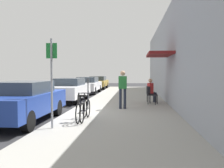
{
  "coord_description": "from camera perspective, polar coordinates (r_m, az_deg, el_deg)",
  "views": [
    {
      "loc": [
        2.79,
        -9.71,
        1.75
      ],
      "look_at": [
        1.44,
        4.91,
        1.05
      ],
      "focal_mm": 39.39,
      "sensor_mm": 36.0,
      "label": 1
    }
  ],
  "objects": [
    {
      "name": "ground_plane",
      "position": [
        10.25,
        -10.67,
        -7.13
      ],
      "size": [
        60.0,
        60.0,
        0.0
      ],
      "primitive_type": "plane",
      "color": "#2D2D30"
    },
    {
      "name": "sidewalk_slab",
      "position": [
        11.85,
        2.63,
        -5.47
      ],
      "size": [
        4.5,
        32.0,
        0.12
      ],
      "primitive_type": "cube",
      "color": "#9E9B93",
      "rests_on": "ground_plane"
    },
    {
      "name": "building_facade",
      "position": [
        11.89,
        14.34,
        6.53
      ],
      "size": [
        1.4,
        32.0,
        5.11
      ],
      "color": "#999EA8",
      "rests_on": "ground_plane"
    },
    {
      "name": "parked_car_0",
      "position": [
        9.16,
        -19.93,
        -3.7
      ],
      "size": [
        1.8,
        4.4,
        1.42
      ],
      "color": "navy",
      "rests_on": "ground_plane"
    },
    {
      "name": "parked_car_1",
      "position": [
        14.83,
        -9.95,
        -1.24
      ],
      "size": [
        1.8,
        4.4,
        1.4
      ],
      "color": "silver",
      "rests_on": "ground_plane"
    },
    {
      "name": "parked_car_2",
      "position": [
        20.43,
        -5.71,
        -0.18
      ],
      "size": [
        1.8,
        4.4,
        1.36
      ],
      "color": "silver",
      "rests_on": "ground_plane"
    },
    {
      "name": "parked_car_3",
      "position": [
        26.16,
        -3.28,
        0.43
      ],
      "size": [
        1.8,
        4.4,
        1.33
      ],
      "color": "#A58433",
      "rests_on": "ground_plane"
    },
    {
      "name": "parking_meter",
      "position": [
        12.42,
        -5.6,
        -1.26
      ],
      "size": [
        0.12,
        0.1,
        1.32
      ],
      "color": "slate",
      "rests_on": "sidewalk_slab"
    },
    {
      "name": "street_sign",
      "position": [
        7.3,
        -13.83,
        1.8
      ],
      "size": [
        0.32,
        0.06,
        2.6
      ],
      "color": "gray",
      "rests_on": "sidewalk_slab"
    },
    {
      "name": "bicycle_0",
      "position": [
        8.41,
        -6.22,
        -5.96
      ],
      "size": [
        0.46,
        1.71,
        0.9
      ],
      "color": "black",
      "rests_on": "sidewalk_slab"
    },
    {
      "name": "bicycle_1",
      "position": [
        8.37,
        -7.05,
        -6.01
      ],
      "size": [
        0.46,
        1.71,
        0.9
      ],
      "color": "black",
      "rests_on": "sidewalk_slab"
    },
    {
      "name": "cafe_chair_0",
      "position": [
        12.74,
        9.09,
        -2.37
      ],
      "size": [
        0.56,
        0.56,
        0.87
      ],
      "color": "black",
      "rests_on": "sidewalk_slab"
    },
    {
      "name": "cafe_chair_1",
      "position": [
        13.48,
        8.88,
        -2.09
      ],
      "size": [
        0.56,
        0.56,
        0.87
      ],
      "color": "black",
      "rests_on": "sidewalk_slab"
    },
    {
      "name": "seated_patron_1",
      "position": [
        13.49,
        9.12,
        -1.27
      ],
      "size": [
        0.51,
        0.46,
        1.29
      ],
      "color": "#232838",
      "rests_on": "sidewalk_slab"
    },
    {
      "name": "pedestrian_standing",
      "position": [
        10.94,
        2.49,
        -0.56
      ],
      "size": [
        0.36,
        0.22,
        1.7
      ],
      "color": "#232838",
      "rests_on": "sidewalk_slab"
    }
  ]
}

